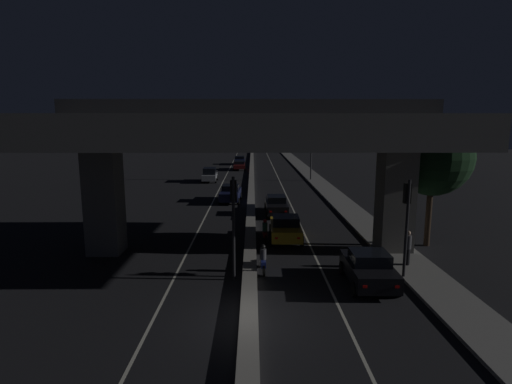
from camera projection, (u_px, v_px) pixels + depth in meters
ground_plane at (249, 320)px, 15.19m from camera, size 200.00×200.00×0.00m
lane_line_left_inner at (222, 183)px, 49.65m from camera, size 0.12×126.00×0.00m
lane_line_right_inner at (281, 183)px, 49.71m from camera, size 0.12×126.00×0.00m
median_divider at (251, 182)px, 49.65m from camera, size 0.69×126.00×0.32m
sidewalk_right at (330, 192)px, 42.84m from camera, size 2.34×126.00×0.16m
elevated_overpass at (250, 136)px, 22.09m from camera, size 21.10×12.25×8.68m
traffic_light_left_of_median at (234, 210)px, 18.59m from camera, size 0.30×0.49×4.98m
traffic_light_right_of_median at (407, 212)px, 18.68m from camera, size 0.30×0.49×4.84m
street_lamp at (309, 140)px, 51.31m from camera, size 2.47×0.32×8.98m
car_black_lead at (369, 268)px, 18.36m from camera, size 2.11×4.02×1.61m
car_taxi_yellow_second at (286, 228)px, 25.40m from camera, size 2.10×4.21×1.60m
car_black_third at (276, 205)px, 32.85m from camera, size 1.84×4.72×1.54m
car_dark_blue_lead_oncoming at (231, 193)px, 38.14m from camera, size 2.06×4.53×1.58m
car_silver_second_oncoming at (210, 175)px, 51.06m from camera, size 1.98×4.05×1.79m
car_dark_red_third_oncoming at (239, 165)px, 64.31m from camera, size 2.05×4.75×1.40m
car_dark_blue_fourth_oncoming at (240, 160)px, 72.71m from camera, size 2.07×4.16×1.48m
motorcycle_blue_filtering_near at (263, 260)px, 20.03m from camera, size 0.33×1.83×1.43m
motorcycle_red_filtering_mid at (265, 232)px, 25.17m from camera, size 0.34×1.76×1.45m
pedestrian_on_sidewalk at (408, 248)px, 20.53m from camera, size 0.34×0.34×1.80m
roadside_tree_kerbside_near at (433, 157)px, 23.52m from camera, size 4.57×4.57×7.70m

